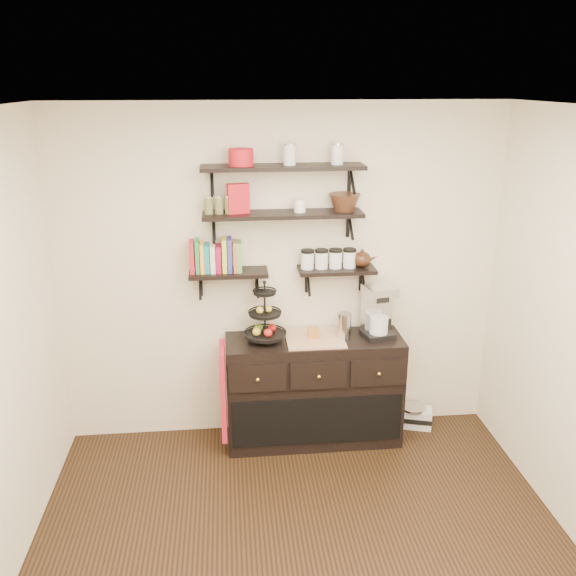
% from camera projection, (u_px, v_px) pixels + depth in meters
% --- Properties ---
extents(ceiling, '(3.50, 3.50, 0.02)m').
position_uv_depth(ceiling, '(316.00, 112.00, 2.77)').
color(ceiling, white).
rests_on(ceiling, back_wall).
extents(back_wall, '(3.50, 0.02, 2.70)m').
position_uv_depth(back_wall, '(282.00, 277.00, 4.85)').
color(back_wall, beige).
rests_on(back_wall, ground).
extents(shelf_top, '(1.20, 0.27, 0.23)m').
position_uv_depth(shelf_top, '(283.00, 168.00, 4.44)').
color(shelf_top, black).
rests_on(shelf_top, back_wall).
extents(shelf_mid, '(1.20, 0.27, 0.23)m').
position_uv_depth(shelf_mid, '(283.00, 215.00, 4.56)').
color(shelf_mid, black).
rests_on(shelf_mid, back_wall).
extents(shelf_low_left, '(0.60, 0.25, 0.23)m').
position_uv_depth(shelf_low_left, '(229.00, 274.00, 4.68)').
color(shelf_low_left, black).
rests_on(shelf_low_left, back_wall).
extents(shelf_low_right, '(0.60, 0.25, 0.23)m').
position_uv_depth(shelf_low_right, '(336.00, 270.00, 4.76)').
color(shelf_low_right, black).
rests_on(shelf_low_right, back_wall).
extents(cookbooks, '(0.36, 0.15, 0.26)m').
position_uv_depth(cookbooks, '(216.00, 257.00, 4.62)').
color(cookbooks, '#B11D2A').
rests_on(cookbooks, shelf_low_left).
extents(glass_canisters, '(0.43, 0.10, 0.13)m').
position_uv_depth(glass_canisters, '(328.00, 260.00, 4.72)').
color(glass_canisters, silver).
rests_on(glass_canisters, shelf_low_right).
extents(sideboard, '(1.40, 0.50, 0.92)m').
position_uv_depth(sideboard, '(314.00, 390.00, 4.95)').
color(sideboard, black).
rests_on(sideboard, floor).
extents(fruit_stand, '(0.33, 0.33, 0.48)m').
position_uv_depth(fruit_stand, '(265.00, 321.00, 4.71)').
color(fruit_stand, black).
rests_on(fruit_stand, sideboard).
extents(candle, '(0.08, 0.08, 0.08)m').
position_uv_depth(candle, '(313.00, 333.00, 4.78)').
color(candle, '#AB6527').
rests_on(candle, sideboard).
extents(coffee_maker, '(0.27, 0.27, 0.42)m').
position_uv_depth(coffee_maker, '(378.00, 312.00, 4.81)').
color(coffee_maker, black).
rests_on(coffee_maker, sideboard).
extents(thermal_carafe, '(0.11, 0.11, 0.22)m').
position_uv_depth(thermal_carafe, '(344.00, 326.00, 4.77)').
color(thermal_carafe, silver).
rests_on(thermal_carafe, sideboard).
extents(apron, '(0.04, 0.32, 0.75)m').
position_uv_depth(apron, '(223.00, 391.00, 4.76)').
color(apron, maroon).
rests_on(apron, sideboard).
extents(radio, '(0.35, 0.26, 0.19)m').
position_uv_depth(radio, '(413.00, 416.00, 5.24)').
color(radio, silver).
rests_on(radio, floor).
extents(recipe_box, '(0.17, 0.10, 0.22)m').
position_uv_depth(recipe_box, '(238.00, 199.00, 4.48)').
color(recipe_box, '#B5141E').
rests_on(recipe_box, shelf_mid).
extents(walnut_bowl, '(0.24, 0.24, 0.13)m').
position_uv_depth(walnut_bowl, '(344.00, 203.00, 4.57)').
color(walnut_bowl, black).
rests_on(walnut_bowl, shelf_mid).
extents(ramekins, '(0.09, 0.09, 0.10)m').
position_uv_depth(ramekins, '(300.00, 206.00, 4.55)').
color(ramekins, white).
rests_on(ramekins, shelf_mid).
extents(teapot, '(0.21, 0.17, 0.14)m').
position_uv_depth(teapot, '(362.00, 258.00, 4.75)').
color(teapot, '#331C0F').
rests_on(teapot, shelf_low_right).
extents(red_pot, '(0.18, 0.18, 0.12)m').
position_uv_depth(red_pot, '(241.00, 157.00, 4.39)').
color(red_pot, '#B5141E').
rests_on(red_pot, shelf_top).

